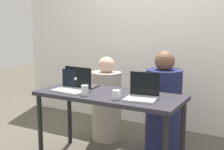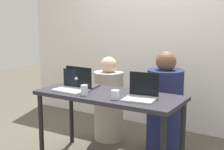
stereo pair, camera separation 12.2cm
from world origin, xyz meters
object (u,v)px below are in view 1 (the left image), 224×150
Objects in this scene: laptop_back_left at (80,83)px; water_glass_left at (85,91)px; person_on_right at (163,107)px; laptop_front_left at (73,86)px; person_on_left at (107,103)px; laptop_front_right at (142,93)px; water_glass_right at (116,95)px.

laptop_back_left is 3.56× the size of water_glass_left.
water_glass_left is at bearing 49.45° from person_on_right.
laptop_front_left is 0.99× the size of laptop_back_left.
person_on_left is at bearing -102.30° from laptop_back_left.
laptop_front_left is at bearing 103.33° from person_on_left.
laptop_back_left is (-0.80, 0.12, -0.01)m from laptop_front_right.
laptop_front_right is at bearing 15.45° from water_glass_left.
water_glass_left is (0.23, -0.12, -0.01)m from laptop_front_left.
laptop_front_left is 4.16× the size of water_glass_right.
laptop_back_left is at bearing 156.72° from water_glass_right.
person_on_right is 3.59× the size of laptop_front_right.
laptop_front_right is at bearing 84.94° from person_on_right.
laptop_back_left is 0.64m from water_glass_right.
person_on_left is 10.19× the size of water_glass_left.
water_glass_right is at bearing -6.26° from laptop_front_left.
laptop_front_right reaches higher than laptop_back_left.
person_on_left is 3.26× the size of laptop_front_right.
water_glass_left is (0.25, -0.27, -0.00)m from laptop_back_left.
laptop_front_left is 3.51× the size of water_glass_left.
laptop_front_left is at bearing 174.10° from laptop_front_right.
person_on_left is 0.87m from water_glass_left.
person_on_left is at bearing 91.68° from laptop_front_left.
laptop_front_right is 0.24m from water_glass_right.
person_on_left is 0.91× the size of person_on_right.
person_on_right is at bearing -154.29° from laptop_back_left.
laptop_front_right is (0.01, -0.63, 0.30)m from person_on_right.
water_glass_left is at bearing -176.76° from water_glass_right.
water_glass_left is at bearing 125.36° from laptop_back_left.
water_glass_left is at bearing -24.20° from laptop_front_left.
laptop_front_left is at bearing 169.89° from water_glass_right.
water_glass_left is (-0.55, -0.15, -0.01)m from laptop_front_right.
person_on_right reaches higher than water_glass_right.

